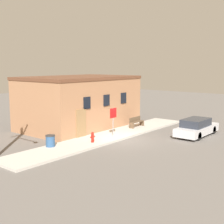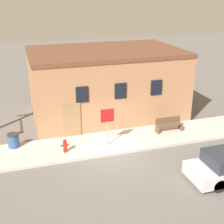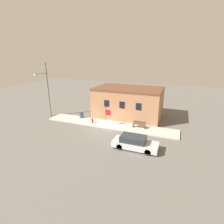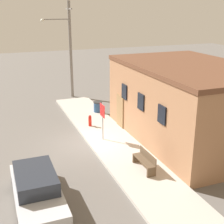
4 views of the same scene
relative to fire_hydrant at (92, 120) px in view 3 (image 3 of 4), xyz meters
The scene contains 9 objects.
ground_plane 2.51m from the fire_hydrant, 20.65° to the right, with size 80.00×80.00×0.00m, color #66605B.
sidewalk 2.39m from the fire_hydrant, 11.76° to the left, with size 17.87×2.69×0.15m.
brick_building 6.30m from the fire_hydrant, 53.51° to the left, with size 9.75×6.24×4.43m.
fire_hydrant is the anchor object (origin of this frame).
stop_sign 2.57m from the fire_hydrant, ahead, with size 0.72×0.06×2.11m.
bench 6.35m from the fire_hydrant, ahead, with size 1.61×0.44×0.84m.
trash_bin 2.89m from the fire_hydrant, 151.43° to the left, with size 0.62×0.62×0.76m.
utility_pole 8.58m from the fire_hydrant, behind, with size 1.80×2.44×7.92m.
parked_car 8.27m from the fire_hydrant, 31.94° to the right, with size 4.50×1.73×1.34m.
Camera 3 is at (8.31, -18.83, 8.88)m, focal length 28.00 mm.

